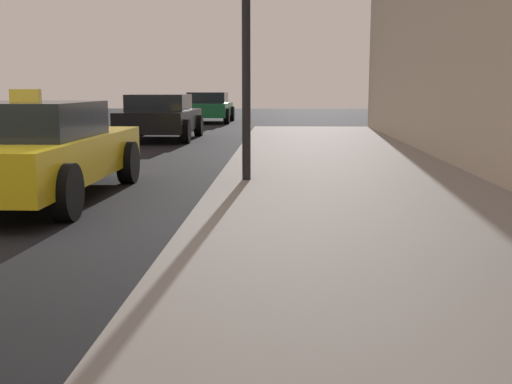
# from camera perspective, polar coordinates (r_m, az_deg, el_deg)

# --- Properties ---
(sidewalk) EXTENTS (4.00, 32.00, 0.15)m
(sidewalk) POSITION_cam_1_polar(r_m,az_deg,el_deg) (6.18, 12.03, -3.73)
(sidewalk) COLOR gray
(sidewalk) RESTS_ON ground_plane
(car_yellow) EXTENTS (1.97, 4.45, 1.43)m
(car_yellow) POSITION_cam_1_polar(r_m,az_deg,el_deg) (8.81, -19.21, 3.56)
(car_yellow) COLOR yellow
(car_yellow) RESTS_ON ground_plane
(car_black) EXTENTS (2.01, 4.13, 1.27)m
(car_black) POSITION_cam_1_polar(r_m,az_deg,el_deg) (18.38, -8.50, 6.66)
(car_black) COLOR black
(car_black) RESTS_ON ground_plane
(car_green) EXTENTS (1.98, 4.09, 1.27)m
(car_green) POSITION_cam_1_polar(r_m,az_deg,el_deg) (27.40, -4.26, 7.56)
(car_green) COLOR #196638
(car_green) RESTS_ON ground_plane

